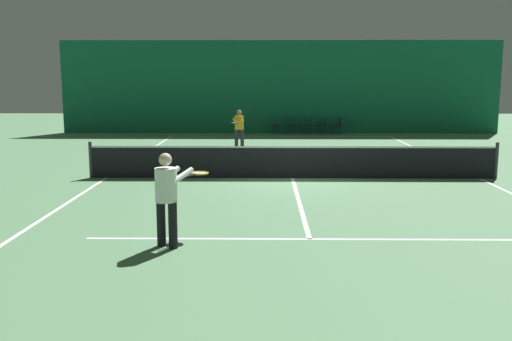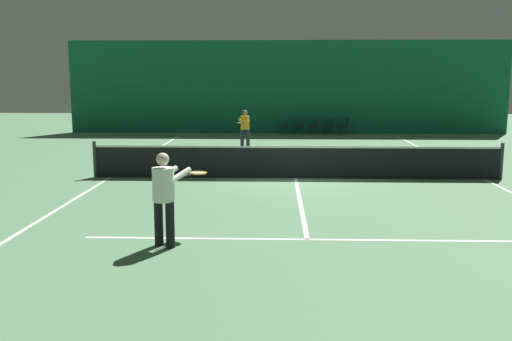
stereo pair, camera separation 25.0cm
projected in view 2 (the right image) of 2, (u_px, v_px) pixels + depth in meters
ground_plane at (295, 178)px, 16.77m from camera, size 60.00×60.00×0.00m
backdrop_curtain at (287, 87)px, 29.86m from camera, size 23.00×0.12×4.83m
court_line_baseline_far at (287, 136)px, 28.50m from camera, size 11.00×0.10×0.00m
court_line_service_far at (290, 150)px, 23.08m from camera, size 8.25×0.10×0.00m
court_line_service_near at (307, 239)px, 10.45m from camera, size 8.25×0.10×0.00m
court_line_sideline_left at (111, 177)px, 16.95m from camera, size 0.10×23.80×0.00m
court_line_sideline_right at (485, 179)px, 16.58m from camera, size 0.10×23.80×0.00m
court_line_centre at (295, 178)px, 16.77m from camera, size 0.10×12.80×0.00m
tennis_net at (296, 161)px, 16.68m from camera, size 12.00×0.10×1.07m
player_near at (165, 192)px, 9.91m from camera, size 0.98×1.35×1.66m
player_far at (245, 126)px, 23.78m from camera, size 0.54×1.35×1.59m
courtside_chair_0 at (285, 125)px, 29.63m from camera, size 0.44×0.44×0.84m
courtside_chair_1 at (300, 125)px, 29.61m from camera, size 0.44×0.44×0.84m
courtside_chair_2 at (315, 125)px, 29.58m from camera, size 0.44×0.44×0.84m
courtside_chair_3 at (330, 125)px, 29.56m from camera, size 0.44×0.44×0.84m
courtside_chair_4 at (345, 125)px, 29.53m from camera, size 0.44×0.44×0.84m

